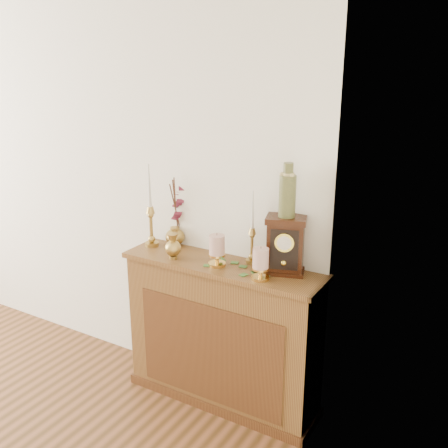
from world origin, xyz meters
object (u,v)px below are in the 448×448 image
Objects in this scene: candlestick_left at (151,220)px; mantel_clock at (285,246)px; bud_vase at (173,246)px; candlestick_center at (252,240)px; ginger_jar at (178,214)px; ceramic_vase at (287,193)px.

candlestick_left is 1.62× the size of mantel_clock.
candlestick_left is 0.91m from mantel_clock.
bud_vase is (0.25, -0.11, -0.10)m from candlestick_left.
candlestick_center is 0.23m from mantel_clock.
ginger_jar reaches higher than candlestick_center.
bud_vase is at bearing -156.59° from candlestick_center.
candlestick_center is 1.46× the size of ceramic_vase.
candlestick_left is at bearing -139.19° from ginger_jar.
ceramic_vase is at bearing 90.00° from mantel_clock.
ginger_jar is at bearing 175.85° from candlestick_center.
ginger_jar is at bearing 155.81° from mantel_clock.
ginger_jar is (-0.12, 0.23, 0.13)m from bud_vase.
ceramic_vase is at bearing -9.55° from candlestick_center.
candlestick_center is at bearing -4.15° from ginger_jar.
candlestick_center is at bearing 6.14° from candlestick_left.
bud_vase is 0.34× the size of ginger_jar.
mantel_clock reaches higher than bud_vase.
mantel_clock is at bearing -10.20° from candlestick_center.
mantel_clock is at bearing 12.44° from bud_vase.
bud_vase is at bearing -62.32° from ginger_jar.
candlestick_center is at bearing 151.55° from mantel_clock.
mantel_clock is at bearing 2.02° from candlestick_left.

